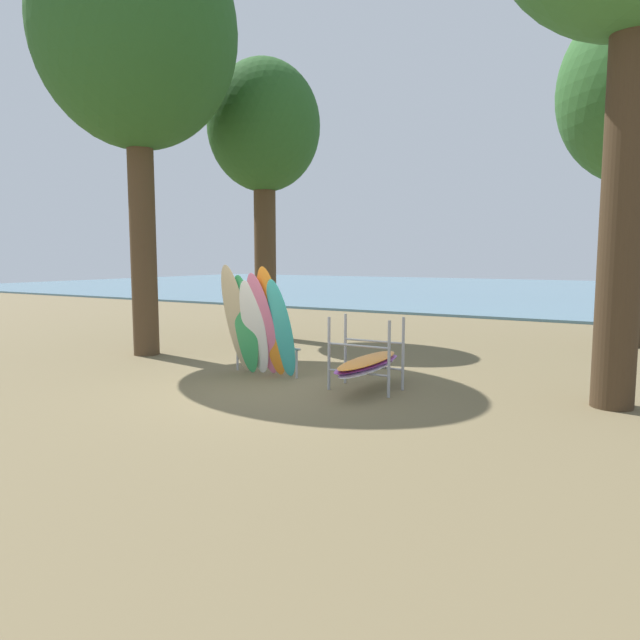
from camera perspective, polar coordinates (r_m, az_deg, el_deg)
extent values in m
plane|color=brown|center=(10.02, -4.85, -6.70)|extent=(80.00, 80.00, 0.00)
cube|color=slate|center=(39.35, 21.88, 2.68)|extent=(80.00, 36.00, 0.10)
cylinder|color=#4C3823|center=(13.69, -17.30, 8.70)|extent=(0.58, 0.58, 5.78)
ellipsoid|color=#285623|center=(14.53, -17.92, 25.84)|extent=(4.42, 4.42, 5.09)
cylinder|color=#42301E|center=(9.55, 28.10, 11.57)|extent=(0.61, 0.61, 6.50)
cylinder|color=#4C3823|center=(15.94, -5.50, 6.85)|extent=(0.60, 0.60, 4.81)
ellipsoid|color=#285623|center=(16.32, -5.64, 18.75)|extent=(3.05, 3.05, 3.50)
cylinder|color=#42301E|center=(16.26, 28.90, 6.46)|extent=(0.61, 0.61, 5.03)
ellipsoid|color=#C6B289|center=(11.06, -8.33, 0.07)|extent=(0.54, 0.67, 2.12)
ellipsoid|color=#339E56|center=(10.95, -7.48, -0.49)|extent=(0.53, 0.47, 1.93)
ellipsoid|color=white|center=(10.84, -6.62, -0.79)|extent=(0.52, 0.60, 1.83)
ellipsoid|color=pink|center=(10.72, -5.74, -0.48)|extent=(0.55, 0.72, 1.98)
ellipsoid|color=orange|center=(10.60, -4.85, -0.23)|extent=(0.52, 0.62, 2.09)
ellipsoid|color=#38B2AD|center=(10.51, -3.93, -0.90)|extent=(0.58, 0.64, 1.87)
cylinder|color=#9EA0A5|center=(11.52, -8.25, -3.63)|extent=(0.04, 0.04, 0.55)
cylinder|color=#9EA0A5|center=(10.65, -2.35, -4.39)|extent=(0.04, 0.04, 0.55)
cylinder|color=#9EA0A5|center=(11.02, -5.43, -2.59)|extent=(1.60, 0.12, 0.04)
cylinder|color=#9EA0A5|center=(9.68, 0.90, -3.36)|extent=(0.05, 0.05, 1.25)
cylinder|color=#9EA0A5|center=(9.20, 6.91, -3.92)|extent=(0.05, 0.05, 1.25)
cylinder|color=#9EA0A5|center=(10.20, 2.55, -2.87)|extent=(0.05, 0.05, 1.25)
cylinder|color=#9EA0A5|center=(9.75, 8.30, -3.36)|extent=(0.05, 0.05, 1.25)
cylinder|color=#9EA0A5|center=(9.48, 3.82, -5.28)|extent=(1.10, 0.04, 0.04)
cylinder|color=#9EA0A5|center=(9.40, 3.84, -2.59)|extent=(1.10, 0.04, 0.04)
cylinder|color=#9EA0A5|center=(10.01, 5.34, -4.67)|extent=(1.10, 0.04, 0.04)
cylinder|color=#9EA0A5|center=(9.94, 5.37, -2.12)|extent=(1.10, 0.04, 0.04)
ellipsoid|color=white|center=(9.72, 4.81, -4.71)|extent=(0.58, 2.12, 0.06)
ellipsoid|color=purple|center=(9.71, 4.79, -4.36)|extent=(0.58, 2.12, 0.06)
ellipsoid|color=orange|center=(9.70, 4.80, -4.01)|extent=(0.55, 2.11, 0.06)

